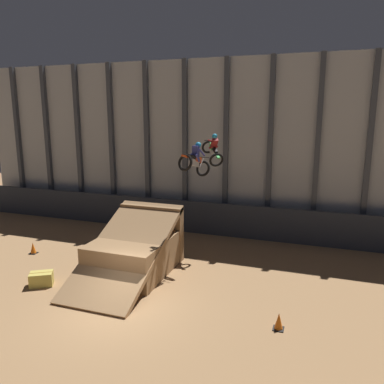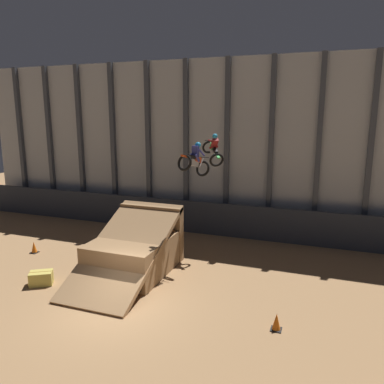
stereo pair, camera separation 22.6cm
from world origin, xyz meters
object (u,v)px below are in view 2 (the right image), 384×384
(dirt_ramp, at_px, (136,250))
(hay_bale_trackside, at_px, (41,278))
(traffic_cone_near_ramp, at_px, (34,247))
(rider_bike_right_air, at_px, (213,149))
(rider_bike_left_air, at_px, (195,161))
(traffic_cone_arena_edge, at_px, (276,322))

(dirt_ramp, relative_size, hay_bale_trackside, 5.42)
(traffic_cone_near_ramp, bearing_deg, rider_bike_right_air, 24.65)
(rider_bike_left_air, bearing_deg, hay_bale_trackside, -125.96)
(dirt_ramp, bearing_deg, traffic_cone_near_ramp, 179.22)
(rider_bike_left_air, distance_m, hay_bale_trackside, 8.15)
(rider_bike_left_air, xyz_separation_m, traffic_cone_arena_edge, (4.30, -4.08, -4.67))
(rider_bike_right_air, distance_m, traffic_cone_arena_edge, 9.33)
(traffic_cone_near_ramp, distance_m, traffic_cone_arena_edge, 12.90)
(rider_bike_left_air, xyz_separation_m, rider_bike_right_air, (0.07, 2.61, 0.26))
(hay_bale_trackside, bearing_deg, rider_bike_left_air, 37.06)
(traffic_cone_near_ramp, bearing_deg, traffic_cone_arena_edge, -12.81)
(rider_bike_left_air, height_order, hay_bale_trackside, rider_bike_left_air)
(dirt_ramp, height_order, rider_bike_left_air, rider_bike_left_air)
(rider_bike_right_air, bearing_deg, traffic_cone_near_ramp, 170.33)
(traffic_cone_near_ramp, bearing_deg, dirt_ramp, -0.78)
(dirt_ramp, relative_size, traffic_cone_near_ramp, 10.11)
(traffic_cone_near_ramp, bearing_deg, hay_bale_trackside, -43.66)
(hay_bale_trackside, bearing_deg, rider_bike_right_air, 50.86)
(rider_bike_left_air, relative_size, traffic_cone_near_ramp, 3.10)
(dirt_ramp, bearing_deg, hay_bale_trackside, -137.68)
(traffic_cone_near_ramp, relative_size, traffic_cone_arena_edge, 1.00)
(dirt_ramp, xyz_separation_m, traffic_cone_near_ramp, (-5.94, 0.08, -0.66))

